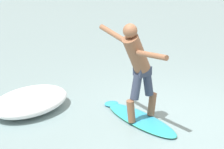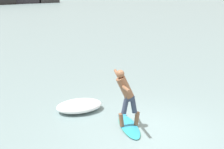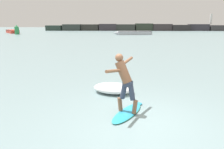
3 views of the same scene
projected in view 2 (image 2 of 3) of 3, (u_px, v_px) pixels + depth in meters
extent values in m
plane|color=gray|center=(145.00, 129.00, 9.32)|extent=(200.00, 200.00, 0.00)
cube|color=#282626|center=(1.00, 0.00, 66.19)|extent=(5.27, 4.21, 1.71)
ellipsoid|color=#2B9CC8|center=(129.00, 126.00, 9.45)|extent=(1.22, 1.76, 0.07)
ellipsoid|color=#2B9CC8|center=(122.00, 115.00, 10.28)|extent=(0.35, 0.34, 0.06)
ellipsoid|color=#339E56|center=(129.00, 126.00, 9.45)|extent=(1.24, 1.78, 0.03)
cone|color=black|center=(135.00, 140.00, 8.81)|extent=(0.07, 0.07, 0.14)
cone|color=black|center=(139.00, 138.00, 8.95)|extent=(0.07, 0.07, 0.14)
cone|color=black|center=(129.00, 139.00, 8.90)|extent=(0.07, 0.07, 0.14)
cylinder|color=brown|center=(121.00, 120.00, 9.33)|extent=(0.22, 0.19, 0.42)
cylinder|color=#333D53|center=(125.00, 106.00, 9.24)|extent=(0.27, 0.23, 0.46)
cylinder|color=brown|center=(137.00, 118.00, 9.44)|extent=(0.22, 0.19, 0.42)
cylinder|color=#333D53|center=(134.00, 106.00, 9.30)|extent=(0.27, 0.23, 0.46)
cube|color=#333D53|center=(129.00, 98.00, 9.19)|extent=(0.32, 0.29, 0.16)
cylinder|color=brown|center=(125.00, 87.00, 9.07)|extent=(0.61, 0.48, 0.72)
sphere|color=brown|center=(120.00, 74.00, 8.92)|extent=(0.24, 0.24, 0.24)
cylinder|color=brown|center=(126.00, 89.00, 8.56)|extent=(0.41, 0.67, 0.21)
cylinder|color=brown|center=(118.00, 75.00, 9.44)|extent=(0.39, 0.67, 0.20)
ellipsoid|color=white|center=(79.00, 106.00, 10.64)|extent=(1.80, 1.43, 0.37)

